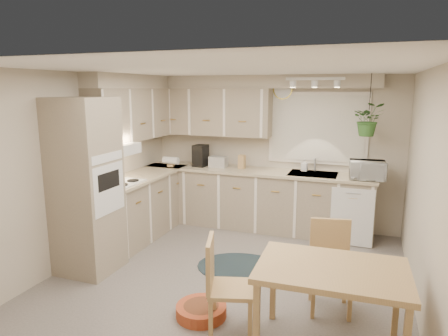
# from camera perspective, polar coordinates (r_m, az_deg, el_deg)

# --- Properties ---
(floor) EXTENTS (4.20, 4.20, 0.00)m
(floor) POSITION_cam_1_polar(r_m,az_deg,el_deg) (4.91, 0.72, -15.30)
(floor) COLOR slate
(floor) RESTS_ON ground
(ceiling) EXTENTS (4.20, 4.20, 0.00)m
(ceiling) POSITION_cam_1_polar(r_m,az_deg,el_deg) (4.39, 0.80, 13.95)
(ceiling) COLOR white
(ceiling) RESTS_ON wall_back
(wall_back) EXTENTS (4.00, 0.04, 2.40)m
(wall_back) POSITION_cam_1_polar(r_m,az_deg,el_deg) (6.49, 6.90, 2.35)
(wall_back) COLOR #B7AB97
(wall_back) RESTS_ON floor
(wall_front) EXTENTS (4.00, 0.04, 2.40)m
(wall_front) POSITION_cam_1_polar(r_m,az_deg,el_deg) (2.69, -14.44, -10.72)
(wall_front) COLOR #B7AB97
(wall_front) RESTS_ON floor
(wall_left) EXTENTS (0.04, 4.20, 2.40)m
(wall_left) POSITION_cam_1_polar(r_m,az_deg,el_deg) (5.48, -19.39, 0.16)
(wall_left) COLOR #B7AB97
(wall_left) RESTS_ON floor
(wall_right) EXTENTS (0.04, 4.20, 2.40)m
(wall_right) POSITION_cam_1_polar(r_m,az_deg,el_deg) (4.30, 26.87, -3.35)
(wall_right) COLOR #B7AB97
(wall_right) RESTS_ON floor
(base_cab_left) EXTENTS (0.60, 1.85, 0.90)m
(base_cab_left) POSITION_cam_1_polar(r_m,az_deg,el_deg) (6.17, -11.62, -5.39)
(base_cab_left) COLOR gray
(base_cab_left) RESTS_ON floor
(base_cab_back) EXTENTS (3.60, 0.60, 0.90)m
(base_cab_back) POSITION_cam_1_polar(r_m,az_deg,el_deg) (6.41, 4.38, -4.58)
(base_cab_back) COLOR gray
(base_cab_back) RESTS_ON floor
(counter_left) EXTENTS (0.64, 1.89, 0.04)m
(counter_left) POSITION_cam_1_polar(r_m,az_deg,el_deg) (6.05, -11.71, -1.14)
(counter_left) COLOR tan
(counter_left) RESTS_ON base_cab_left
(counter_back) EXTENTS (3.64, 0.64, 0.04)m
(counter_back) POSITION_cam_1_polar(r_m,az_deg,el_deg) (6.29, 4.42, -0.47)
(counter_back) COLOR tan
(counter_back) RESTS_ON base_cab_back
(oven_stack) EXTENTS (0.65, 0.65, 2.10)m
(oven_stack) POSITION_cam_1_polar(r_m,az_deg,el_deg) (5.03, -19.10, -2.53)
(oven_stack) COLOR gray
(oven_stack) RESTS_ON floor
(wall_oven_face) EXTENTS (0.02, 0.56, 0.58)m
(wall_oven_face) POSITION_cam_1_polar(r_m,az_deg,el_deg) (4.83, -16.14, -2.88)
(wall_oven_face) COLOR silver
(wall_oven_face) RESTS_ON oven_stack
(upper_cab_left) EXTENTS (0.35, 2.00, 0.75)m
(upper_cab_left) POSITION_cam_1_polar(r_m,az_deg,el_deg) (6.11, -12.52, 7.52)
(upper_cab_left) COLOR gray
(upper_cab_left) RESTS_ON wall_left
(upper_cab_back) EXTENTS (2.00, 0.35, 0.75)m
(upper_cab_back) POSITION_cam_1_polar(r_m,az_deg,el_deg) (6.55, -1.95, 8.01)
(upper_cab_back) COLOR gray
(upper_cab_back) RESTS_ON wall_back
(soffit_left) EXTENTS (0.30, 2.00, 0.20)m
(soffit_left) POSITION_cam_1_polar(r_m,az_deg,el_deg) (6.11, -12.91, 11.97)
(soffit_left) COLOR #B7AB97
(soffit_left) RESTS_ON wall_left
(soffit_back) EXTENTS (3.60, 0.30, 0.20)m
(soffit_back) POSITION_cam_1_polar(r_m,az_deg,el_deg) (6.31, 5.02, 12.17)
(soffit_back) COLOR #B7AB97
(soffit_back) RESTS_ON wall_back
(cooktop) EXTENTS (0.52, 0.58, 0.02)m
(cooktop) POSITION_cam_1_polar(r_m,az_deg,el_deg) (5.57, -14.72, -2.07)
(cooktop) COLOR silver
(cooktop) RESTS_ON counter_left
(range_hood) EXTENTS (0.40, 0.60, 0.14)m
(range_hood) POSITION_cam_1_polar(r_m,az_deg,el_deg) (5.50, -15.13, 2.57)
(range_hood) COLOR silver
(range_hood) RESTS_ON upper_cab_left
(window_blinds) EXTENTS (1.40, 0.02, 1.00)m
(window_blinds) POSITION_cam_1_polar(r_m,az_deg,el_deg) (6.29, 13.18, 5.53)
(window_blinds) COLOR silver
(window_blinds) RESTS_ON wall_back
(window_frame) EXTENTS (1.50, 0.02, 1.10)m
(window_frame) POSITION_cam_1_polar(r_m,az_deg,el_deg) (6.30, 13.19, 5.54)
(window_frame) COLOR silver
(window_frame) RESTS_ON wall_back
(sink) EXTENTS (0.70, 0.48, 0.10)m
(sink) POSITION_cam_1_polar(r_m,az_deg,el_deg) (6.13, 12.57, -1.21)
(sink) COLOR #B5B8BD
(sink) RESTS_ON counter_back
(dishwasher_front) EXTENTS (0.58, 0.02, 0.83)m
(dishwasher_front) POSITION_cam_1_polar(r_m,az_deg,el_deg) (5.91, 17.78, -6.73)
(dishwasher_front) COLOR silver
(dishwasher_front) RESTS_ON base_cab_back
(track_light_bar) EXTENTS (0.80, 0.04, 0.04)m
(track_light_bar) POSITION_cam_1_polar(r_m,az_deg,el_deg) (5.74, 12.85, 12.34)
(track_light_bar) COLOR silver
(track_light_bar) RESTS_ON ceiling
(wall_clock) EXTENTS (0.30, 0.03, 0.30)m
(wall_clock) POSITION_cam_1_polar(r_m,az_deg,el_deg) (6.35, 8.39, 11.00)
(wall_clock) COLOR gold
(wall_clock) RESTS_ON wall_back
(dining_table) EXTENTS (1.24, 0.85, 0.76)m
(dining_table) POSITION_cam_1_polar(r_m,az_deg,el_deg) (3.64, 14.89, -19.01)
(dining_table) COLOR tan
(dining_table) RESTS_ON floor
(chair_left) EXTENTS (0.52, 0.52, 0.89)m
(chair_left) POSITION_cam_1_polar(r_m,az_deg,el_deg) (3.74, 1.05, -16.52)
(chair_left) COLOR tan
(chair_left) RESTS_ON floor
(chair_back) EXTENTS (0.50, 0.50, 0.90)m
(chair_back) POSITION_cam_1_polar(r_m,az_deg,el_deg) (4.20, 15.01, -13.68)
(chair_back) COLOR tan
(chair_back) RESTS_ON floor
(braided_rug) EXTENTS (1.22, 0.94, 0.01)m
(braided_rug) POSITION_cam_1_polar(r_m,az_deg,el_deg) (5.12, 2.80, -14.07)
(braided_rug) COLOR black
(braided_rug) RESTS_ON floor
(pet_bed) EXTENTS (0.65, 0.65, 0.11)m
(pet_bed) POSITION_cam_1_polar(r_m,az_deg,el_deg) (4.15, -3.27, -19.69)
(pet_bed) COLOR #A43620
(pet_bed) RESTS_ON floor
(microwave) EXTENTS (0.50, 0.31, 0.32)m
(microwave) POSITION_cam_1_polar(r_m,az_deg,el_deg) (5.94, 19.81, -0.01)
(microwave) COLOR silver
(microwave) RESTS_ON counter_back
(soap_bottle) EXTENTS (0.11, 0.21, 0.09)m
(soap_bottle) POSITION_cam_1_polar(r_m,az_deg,el_deg) (6.28, 11.41, -0.08)
(soap_bottle) COLOR silver
(soap_bottle) RESTS_ON counter_back
(hanging_plant) EXTENTS (0.47, 0.51, 0.36)m
(hanging_plant) POSITION_cam_1_polar(r_m,az_deg,el_deg) (5.86, 19.91, 6.04)
(hanging_plant) COLOR #316026
(hanging_plant) RESTS_ON ceiling
(coffee_maker) EXTENTS (0.22, 0.26, 0.35)m
(coffee_maker) POSITION_cam_1_polar(r_m,az_deg,el_deg) (6.57, -3.37, 1.78)
(coffee_maker) COLOR black
(coffee_maker) RESTS_ON counter_back
(toaster) EXTENTS (0.30, 0.18, 0.17)m
(toaster) POSITION_cam_1_polar(r_m,az_deg,el_deg) (6.49, -0.82, 0.89)
(toaster) COLOR #B5B8BD
(toaster) RESTS_ON counter_back
(knife_block) EXTENTS (0.11, 0.11, 0.22)m
(knife_block) POSITION_cam_1_polar(r_m,az_deg,el_deg) (6.38, 2.57, 0.91)
(knife_block) COLOR tan
(knife_block) RESTS_ON counter_back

